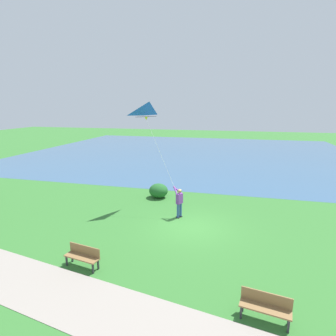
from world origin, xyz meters
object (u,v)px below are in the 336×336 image
at_px(person_kite_flyer, 179,200).
at_px(lakeside_shrub, 158,191).
at_px(park_bench_near_walkway, 265,305).
at_px(flying_kite, 149,111).
at_px(park_bench_far_walkway, 83,255).

height_order(person_kite_flyer, lakeside_shrub, person_kite_flyer).
bearing_deg(park_bench_near_walkway, person_kite_flyer, 30.34).
bearing_deg(person_kite_flyer, flying_kite, 62.01).
xyz_separation_m(person_kite_flyer, park_bench_far_walkway, (-5.88, 2.74, -0.54)).
bearing_deg(flying_kite, park_bench_far_walkway, 174.74).
height_order(person_kite_flyer, flying_kite, flying_kite).
height_order(park_bench_near_walkway, lakeside_shrub, lakeside_shrub).
distance_m(park_bench_far_walkway, lakeside_shrub, 9.05).
xyz_separation_m(person_kite_flyer, park_bench_near_walkway, (-7.10, -4.15, -0.54)).
distance_m(flying_kite, lakeside_shrub, 5.94).
bearing_deg(flying_kite, park_bench_near_walkway, -142.72).
bearing_deg(park_bench_far_walkway, lakeside_shrub, -3.74).
bearing_deg(flying_kite, lakeside_shrub, 1.52).
xyz_separation_m(park_bench_near_walkway, lakeside_shrub, (10.24, 6.30, -0.01)).
distance_m(person_kite_flyer, flying_kite, 5.57).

